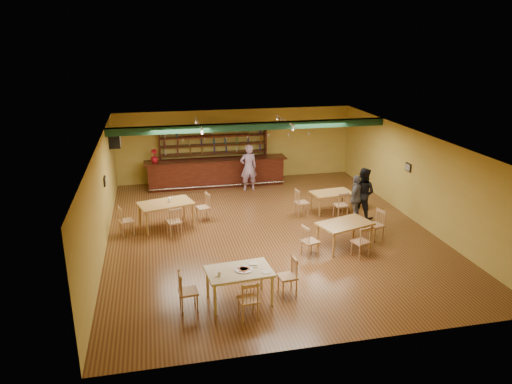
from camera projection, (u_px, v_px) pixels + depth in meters
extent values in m
plane|color=#542E18|center=(269.00, 231.00, 15.45)|extent=(12.00, 12.00, 0.00)
cube|color=#11331D|center=(251.00, 126.00, 17.14)|extent=(10.00, 0.30, 0.25)
cube|color=white|center=(199.00, 123.00, 17.32)|extent=(0.05, 2.50, 0.05)
cube|color=white|center=(285.00, 120.00, 17.96)|extent=(0.05, 2.50, 0.05)
cube|color=white|center=(115.00, 139.00, 17.65)|extent=(0.34, 0.70, 0.48)
cube|color=black|center=(105.00, 181.00, 14.85)|extent=(0.04, 0.34, 0.28)
cube|color=black|center=(408.00, 167.00, 16.37)|extent=(0.04, 0.34, 0.28)
cube|color=black|center=(216.00, 173.00, 19.85)|extent=(5.79, 0.85, 1.13)
cube|color=black|center=(214.00, 155.00, 20.26)|extent=(4.48, 0.40, 2.28)
imported|color=#B5101D|center=(154.00, 156.00, 19.10)|extent=(0.38, 0.38, 0.54)
cube|color=#A27A39|center=(166.00, 215.00, 15.67)|extent=(1.89, 1.43, 0.84)
cube|color=#A27A39|center=(331.00, 202.00, 17.09)|extent=(1.50, 1.01, 0.70)
cube|color=#A27A39|center=(344.00, 235.00, 14.19)|extent=(1.75, 1.35, 0.77)
cube|color=#CEB98A|center=(239.00, 286.00, 11.32)|extent=(1.59, 1.10, 0.81)
cylinder|color=silver|center=(244.00, 270.00, 11.22)|extent=(0.51, 0.51, 0.01)
cylinder|color=#EAE5C6|center=(219.00, 273.00, 10.93)|extent=(0.08, 0.08, 0.11)
cube|color=white|center=(253.00, 264.00, 11.47)|extent=(0.22, 0.18, 0.03)
cube|color=silver|center=(250.00, 267.00, 11.30)|extent=(0.32, 0.11, 0.00)
cylinder|color=white|center=(266.00, 272.00, 11.11)|extent=(0.24, 0.24, 0.01)
imported|color=purple|center=(248.00, 168.00, 19.21)|extent=(0.72, 0.51, 1.87)
imported|color=black|center=(363.00, 193.00, 16.34)|extent=(1.06, 1.09, 1.76)
imported|color=slate|center=(356.00, 198.00, 16.16)|extent=(0.91, 0.93, 1.57)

